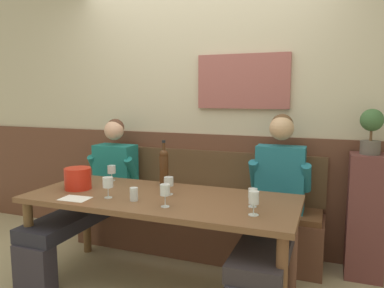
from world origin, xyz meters
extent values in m
cube|color=beige|center=(0.00, 1.09, 1.40)|extent=(6.80, 0.08, 2.80)
cube|color=#96524E|center=(0.40, 1.03, 1.59)|extent=(0.84, 0.04, 0.49)
cube|color=brown|center=(0.00, 1.04, 0.55)|extent=(6.80, 0.03, 1.09)
cube|color=brown|center=(0.00, 0.81, 0.22)|extent=(2.31, 0.42, 0.44)
cube|color=brown|center=(0.00, 0.81, 0.47)|extent=(2.26, 0.39, 0.05)
cube|color=brown|center=(0.00, 1.00, 0.71)|extent=(2.31, 0.04, 0.45)
cube|color=brown|center=(0.00, 0.11, 0.70)|extent=(2.01, 0.83, 0.04)
cylinder|color=brown|center=(-0.93, -0.23, 0.34)|extent=(0.07, 0.07, 0.68)
cylinder|color=brown|center=(-0.93, 0.46, 0.34)|extent=(0.07, 0.07, 0.68)
cylinder|color=brown|center=(0.93, 0.46, 0.34)|extent=(0.07, 0.07, 0.68)
cube|color=#312C36|center=(-0.83, -0.30, 0.19)|extent=(0.30, 0.14, 0.38)
cube|color=#25242F|center=(-0.83, 0.21, 0.43)|extent=(0.33, 1.12, 0.11)
cube|color=#1A716E|center=(-0.83, 0.81, 0.73)|extent=(0.39, 0.23, 0.49)
sphere|color=#DCA688|center=(-0.83, 0.80, 1.12)|extent=(0.19, 0.19, 0.19)
sphere|color=brown|center=(-0.83, 0.83, 1.15)|extent=(0.18, 0.18, 0.18)
cylinder|color=#1A716E|center=(-1.04, 0.76, 0.75)|extent=(0.08, 0.20, 0.27)
cylinder|color=#1A716E|center=(-0.62, 0.76, 0.75)|extent=(0.08, 0.20, 0.27)
cube|color=#332C30|center=(0.78, 0.21, 0.43)|extent=(0.33, 1.12, 0.11)
cube|color=#1F697C|center=(0.78, 0.81, 0.77)|extent=(0.40, 0.19, 0.55)
sphere|color=tan|center=(0.78, 0.80, 1.19)|extent=(0.20, 0.20, 0.20)
sphere|color=brown|center=(0.78, 0.83, 1.22)|extent=(0.18, 0.18, 0.18)
cylinder|color=#1F697C|center=(0.57, 0.77, 0.80)|extent=(0.08, 0.20, 0.27)
cylinder|color=#1F697C|center=(0.99, 0.77, 0.80)|extent=(0.08, 0.20, 0.27)
cylinder|color=red|center=(-0.71, 0.07, 0.81)|extent=(0.21, 0.21, 0.17)
cylinder|color=#462814|center=(-0.11, 0.42, 0.85)|extent=(0.07, 0.07, 0.25)
sphere|color=#462814|center=(-0.11, 0.42, 0.98)|extent=(0.07, 0.07, 0.07)
cylinder|color=#462814|center=(-0.11, 0.42, 1.04)|extent=(0.03, 0.03, 0.09)
cylinder|color=black|center=(-0.11, 0.42, 1.09)|extent=(0.03, 0.03, 0.02)
cylinder|color=silver|center=(0.14, -0.11, 0.72)|extent=(0.06, 0.06, 0.00)
cylinder|color=silver|center=(0.14, -0.11, 0.76)|extent=(0.01, 0.01, 0.08)
cylinder|color=silver|center=(0.14, -0.11, 0.84)|extent=(0.07, 0.07, 0.07)
cylinder|color=#E5E183|center=(0.14, -0.11, 0.82)|extent=(0.06, 0.06, 0.03)
cylinder|color=silver|center=(0.73, -0.07, 0.72)|extent=(0.07, 0.07, 0.00)
cylinder|color=silver|center=(0.73, -0.07, 0.76)|extent=(0.01, 0.01, 0.07)
cylinder|color=silver|center=(0.73, -0.07, 0.84)|extent=(0.06, 0.06, 0.08)
cylinder|color=#DFE68F|center=(0.73, -0.07, 0.81)|extent=(0.06, 0.06, 0.03)
cylinder|color=silver|center=(-0.61, 0.41, 0.72)|extent=(0.06, 0.06, 0.00)
cylinder|color=silver|center=(-0.61, 0.41, 0.76)|extent=(0.01, 0.01, 0.06)
cylinder|color=silver|center=(-0.61, 0.41, 0.82)|extent=(0.07, 0.07, 0.07)
cylinder|color=#E8D488|center=(-0.61, 0.41, 0.80)|extent=(0.06, 0.06, 0.02)
cylinder|color=silver|center=(0.69, 0.09, 0.72)|extent=(0.06, 0.06, 0.00)
cylinder|color=silver|center=(0.69, 0.09, 0.76)|extent=(0.01, 0.01, 0.06)
cylinder|color=silver|center=(0.69, 0.09, 0.82)|extent=(0.06, 0.06, 0.06)
cylinder|color=#F6D57B|center=(0.69, 0.09, 0.79)|extent=(0.05, 0.05, 0.01)
cylinder|color=silver|center=(0.04, 0.18, 0.72)|extent=(0.06, 0.06, 0.00)
cylinder|color=silver|center=(0.04, 0.18, 0.76)|extent=(0.01, 0.01, 0.06)
cylinder|color=silver|center=(0.04, 0.18, 0.82)|extent=(0.07, 0.07, 0.07)
cylinder|color=silver|center=(-0.34, -0.06, 0.72)|extent=(0.06, 0.06, 0.00)
cylinder|color=silver|center=(-0.34, -0.06, 0.76)|extent=(0.01, 0.01, 0.07)
cylinder|color=silver|center=(-0.34, -0.06, 0.84)|extent=(0.08, 0.08, 0.07)
cylinder|color=silver|center=(-0.12, -0.06, 0.77)|extent=(0.06, 0.06, 0.10)
cube|color=white|center=(-0.55, -0.17, 0.72)|extent=(0.22, 0.16, 0.00)
cube|color=brown|center=(1.45, 0.86, 0.50)|extent=(0.28, 0.28, 1.01)
cylinder|color=#595149|center=(1.45, 0.86, 1.06)|extent=(0.15, 0.15, 0.11)
cylinder|color=brown|center=(1.45, 0.86, 1.16)|extent=(0.02, 0.02, 0.09)
sphere|color=#3B6137|center=(1.45, 0.86, 1.27)|extent=(0.17, 0.17, 0.17)
camera|label=1|loc=(1.16, -2.27, 1.47)|focal=34.25mm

